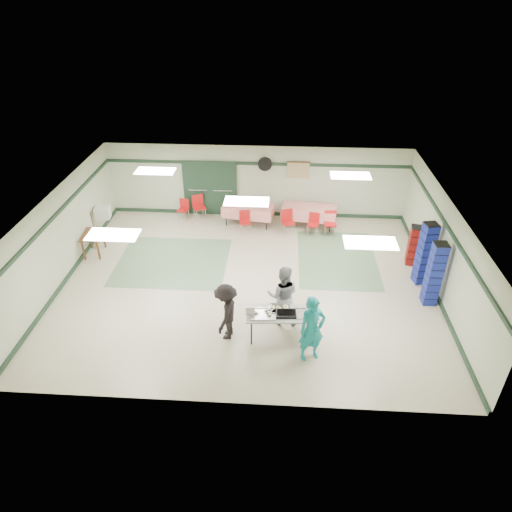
# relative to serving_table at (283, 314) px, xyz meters

# --- Properties ---
(floor) EXTENTS (11.00, 11.00, 0.00)m
(floor) POSITION_rel_serving_table_xyz_m (-1.07, 2.30, -0.72)
(floor) COLOR beige
(floor) RESTS_ON ground
(ceiling) EXTENTS (11.00, 11.00, 0.00)m
(ceiling) POSITION_rel_serving_table_xyz_m (-1.07, 2.30, 1.98)
(ceiling) COLOR silver
(ceiling) RESTS_ON wall_back
(wall_back) EXTENTS (11.00, 0.00, 11.00)m
(wall_back) POSITION_rel_serving_table_xyz_m (-1.07, 6.80, 0.63)
(wall_back) COLOR beige
(wall_back) RESTS_ON floor
(wall_front) EXTENTS (11.00, 0.00, 11.00)m
(wall_front) POSITION_rel_serving_table_xyz_m (-1.07, -2.20, 0.63)
(wall_front) COLOR beige
(wall_front) RESTS_ON floor
(wall_left) EXTENTS (0.00, 9.00, 9.00)m
(wall_left) POSITION_rel_serving_table_xyz_m (-6.57, 2.30, 0.63)
(wall_left) COLOR beige
(wall_left) RESTS_ON floor
(wall_right) EXTENTS (0.00, 9.00, 9.00)m
(wall_right) POSITION_rel_serving_table_xyz_m (4.43, 2.30, 0.63)
(wall_right) COLOR beige
(wall_right) RESTS_ON floor
(trim_back) EXTENTS (11.00, 0.06, 0.10)m
(trim_back) POSITION_rel_serving_table_xyz_m (-1.07, 6.77, 1.33)
(trim_back) COLOR #1B3223
(trim_back) RESTS_ON wall_back
(baseboard_back) EXTENTS (11.00, 0.06, 0.12)m
(baseboard_back) POSITION_rel_serving_table_xyz_m (-1.07, 6.77, -0.66)
(baseboard_back) COLOR #1B3223
(baseboard_back) RESTS_ON floor
(trim_left) EXTENTS (0.06, 9.00, 0.10)m
(trim_left) POSITION_rel_serving_table_xyz_m (-6.54, 2.30, 1.33)
(trim_left) COLOR #1B3223
(trim_left) RESTS_ON wall_back
(baseboard_left) EXTENTS (0.06, 9.00, 0.12)m
(baseboard_left) POSITION_rel_serving_table_xyz_m (-6.54, 2.30, -0.66)
(baseboard_left) COLOR #1B3223
(baseboard_left) RESTS_ON floor
(trim_right) EXTENTS (0.06, 9.00, 0.10)m
(trim_right) POSITION_rel_serving_table_xyz_m (4.40, 2.30, 1.33)
(trim_right) COLOR #1B3223
(trim_right) RESTS_ON wall_back
(baseboard_right) EXTENTS (0.06, 9.00, 0.12)m
(baseboard_right) POSITION_rel_serving_table_xyz_m (4.40, 2.30, -0.66)
(baseboard_right) COLOR #1B3223
(baseboard_right) RESTS_ON floor
(green_patch_a) EXTENTS (3.50, 3.00, 0.01)m
(green_patch_a) POSITION_rel_serving_table_xyz_m (-3.57, 3.30, -0.71)
(green_patch_a) COLOR gray
(green_patch_a) RESTS_ON floor
(green_patch_b) EXTENTS (2.50, 3.50, 0.01)m
(green_patch_b) POSITION_rel_serving_table_xyz_m (1.73, 3.80, -0.71)
(green_patch_b) COLOR gray
(green_patch_b) RESTS_ON floor
(double_door_left) EXTENTS (0.90, 0.06, 2.10)m
(double_door_left) POSITION_rel_serving_table_xyz_m (-3.27, 6.74, 0.33)
(double_door_left) COLOR gray
(double_door_left) RESTS_ON floor
(double_door_right) EXTENTS (0.90, 0.06, 2.10)m
(double_door_right) POSITION_rel_serving_table_xyz_m (-2.32, 6.74, 0.33)
(double_door_right) COLOR gray
(double_door_right) RESTS_ON floor
(door_frame) EXTENTS (2.00, 0.03, 2.15)m
(door_frame) POSITION_rel_serving_table_xyz_m (-2.80, 6.72, 0.33)
(door_frame) COLOR #1B3223
(door_frame) RESTS_ON floor
(wall_fan) EXTENTS (0.50, 0.10, 0.50)m
(wall_fan) POSITION_rel_serving_table_xyz_m (-0.77, 6.74, 1.33)
(wall_fan) COLOR black
(wall_fan) RESTS_ON wall_back
(scroll_banner) EXTENTS (0.80, 0.02, 0.60)m
(scroll_banner) POSITION_rel_serving_table_xyz_m (0.43, 6.74, 1.13)
(scroll_banner) COLOR tan
(scroll_banner) RESTS_ON wall_back
(serving_table) EXTENTS (1.86, 0.86, 0.76)m
(serving_table) POSITION_rel_serving_table_xyz_m (0.00, 0.00, 0.00)
(serving_table) COLOR #B4B5AF
(serving_table) RESTS_ON floor
(sheet_tray_right) EXTENTS (0.60, 0.47, 0.02)m
(sheet_tray_right) POSITION_rel_serving_table_xyz_m (0.61, -0.01, 0.06)
(sheet_tray_right) COLOR silver
(sheet_tray_right) RESTS_ON serving_table
(sheet_tray_mid) EXTENTS (0.57, 0.45, 0.02)m
(sheet_tray_mid) POSITION_rel_serving_table_xyz_m (-0.09, 0.13, 0.06)
(sheet_tray_mid) COLOR silver
(sheet_tray_mid) RESTS_ON serving_table
(sheet_tray_left) EXTENTS (0.65, 0.51, 0.02)m
(sheet_tray_left) POSITION_rel_serving_table_xyz_m (-0.47, -0.10, 0.06)
(sheet_tray_left) COLOR silver
(sheet_tray_left) RESTS_ON serving_table
(baking_pan) EXTENTS (0.53, 0.35, 0.08)m
(baking_pan) POSITION_rel_serving_table_xyz_m (0.07, -0.08, 0.08)
(baking_pan) COLOR black
(baking_pan) RESTS_ON serving_table
(foam_box_stack) EXTENTS (0.24, 0.22, 0.21)m
(foam_box_stack) POSITION_rel_serving_table_xyz_m (-0.81, -0.01, 0.15)
(foam_box_stack) COLOR white
(foam_box_stack) RESTS_ON serving_table
(volunteer_teal) EXTENTS (0.75, 0.62, 1.76)m
(volunteer_teal) POSITION_rel_serving_table_xyz_m (0.68, -0.70, 0.16)
(volunteer_teal) COLOR teal
(volunteer_teal) RESTS_ON floor
(volunteer_grey) EXTENTS (0.85, 0.67, 1.71)m
(volunteer_grey) POSITION_rel_serving_table_xyz_m (-0.01, 0.59, 0.14)
(volunteer_grey) COLOR gray
(volunteer_grey) RESTS_ON floor
(volunteer_dark) EXTENTS (0.73, 1.09, 1.57)m
(volunteer_dark) POSITION_rel_serving_table_xyz_m (-1.40, -0.08, 0.07)
(volunteer_dark) COLOR black
(volunteer_dark) RESTS_ON floor
(dining_table_a) EXTENTS (2.02, 1.10, 0.77)m
(dining_table_a) POSITION_rel_serving_table_xyz_m (0.87, 5.99, -0.15)
(dining_table_a) COLOR red
(dining_table_a) RESTS_ON floor
(dining_table_b) EXTENTS (1.91, 1.08, 0.77)m
(dining_table_b) POSITION_rel_serving_table_xyz_m (-1.33, 5.99, -0.15)
(dining_table_b) COLOR red
(dining_table_b) RESTS_ON floor
(chair_a) EXTENTS (0.45, 0.45, 0.80)m
(chair_a) POSITION_rel_serving_table_xyz_m (1.02, 5.42, -0.23)
(chair_a) COLOR red
(chair_a) RESTS_ON floor
(chair_b) EXTENTS (0.52, 0.52, 0.89)m
(chair_b) POSITION_rel_serving_table_xyz_m (0.10, 5.43, -0.17)
(chair_b) COLOR red
(chair_b) RESTS_ON floor
(chair_c) EXTENTS (0.41, 0.41, 0.88)m
(chair_c) POSITION_rel_serving_table_xyz_m (1.59, 5.43, -0.18)
(chair_c) COLOR red
(chair_c) RESTS_ON floor
(chair_d) EXTENTS (0.43, 0.43, 0.81)m
(chair_d) POSITION_rel_serving_table_xyz_m (-1.40, 5.42, -0.22)
(chair_d) COLOR red
(chair_d) RESTS_ON floor
(chair_loose_a) EXTENTS (0.57, 0.57, 0.91)m
(chair_loose_a) POSITION_rel_serving_table_xyz_m (-3.21, 6.38, -0.16)
(chair_loose_a) COLOR red
(chair_loose_a) RESTS_ON floor
(chair_loose_b) EXTENTS (0.44, 0.44, 0.79)m
(chair_loose_b) POSITION_rel_serving_table_xyz_m (-3.75, 6.27, -0.24)
(chair_loose_b) COLOR red
(chair_loose_b) RESTS_ON floor
(crate_stack_blue_a) EXTENTS (0.44, 0.44, 1.96)m
(crate_stack_blue_a) POSITION_rel_serving_table_xyz_m (4.08, 2.68, 0.27)
(crate_stack_blue_a) COLOR navy
(crate_stack_blue_a) RESTS_ON floor
(crate_stack_red) EXTENTS (0.46, 0.46, 1.30)m
(crate_stack_red) POSITION_rel_serving_table_xyz_m (4.08, 3.70, -0.06)
(crate_stack_red) COLOR maroon
(crate_stack_red) RESTS_ON floor
(crate_stack_blue_b) EXTENTS (0.38, 0.38, 1.92)m
(crate_stack_blue_b) POSITION_rel_serving_table_xyz_m (4.08, 1.66, 0.25)
(crate_stack_blue_b) COLOR navy
(crate_stack_blue_b) RESTS_ON floor
(printer_table) EXTENTS (0.67, 0.96, 0.74)m
(printer_table) POSITION_rel_serving_table_xyz_m (-6.22, 3.64, -0.07)
(printer_table) COLOR brown
(printer_table) RESTS_ON floor
(office_printer) EXTENTS (0.55, 0.50, 0.39)m
(office_printer) POSITION_rel_serving_table_xyz_m (-6.22, 4.77, 0.22)
(office_printer) COLOR silver
(office_printer) RESTS_ON printer_table
(broom) EXTENTS (0.06, 0.21, 1.27)m
(broom) POSITION_rel_serving_table_xyz_m (-6.30, 4.10, -0.05)
(broom) COLOR brown
(broom) RESTS_ON floor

